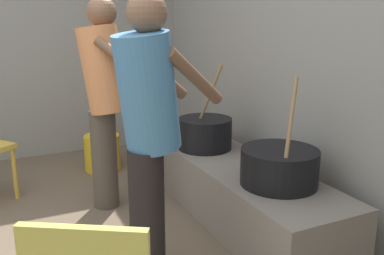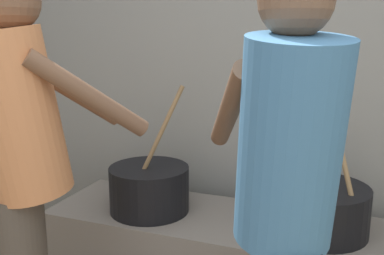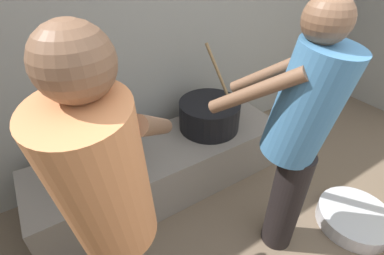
{
  "view_description": "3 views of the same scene",
  "coord_description": "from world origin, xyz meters",
  "views": [
    {
      "loc": [
        2.15,
        0.2,
        1.43
      ],
      "look_at": [
        -0.07,
        1.25,
        0.8
      ],
      "focal_mm": 38.38,
      "sensor_mm": 36.0,
      "label": 1
    },
    {
      "loc": [
        0.28,
        -0.31,
        1.38
      ],
      "look_at": [
        -0.22,
        1.01,
        1.08
      ],
      "focal_mm": 39.67,
      "sensor_mm": 36.0,
      "label": 2
    },
    {
      "loc": [
        -0.99,
        0.2,
        1.77
      ],
      "look_at": [
        -0.22,
        1.41,
        0.76
      ],
      "focal_mm": 26.21,
      "sensor_mm": 36.0,
      "label": 3
    }
  ],
  "objects": [
    {
      "name": "block_enclosure_rear",
      "position": [
        0.0,
        2.25,
        1.2
      ],
      "size": [
        5.39,
        0.2,
        2.4
      ],
      "primitive_type": "cube",
      "color": "gray",
      "rests_on": "ground_plane"
    },
    {
      "name": "hearth_ledge",
      "position": [
        -0.28,
        1.73,
        0.21
      ],
      "size": [
        1.99,
        0.6,
        0.42
      ],
      "primitive_type": "cube",
      "color": "slate",
      "rests_on": "ground_plane"
    },
    {
      "name": "cooking_pot_main",
      "position": [
        -0.73,
        1.68,
        0.55
      ],
      "size": [
        0.44,
        0.44,
        0.71
      ],
      "color": "black",
      "rests_on": "hearth_ledge"
    },
    {
      "name": "cooking_pot_secondary",
      "position": [
        0.16,
        1.75,
        0.54
      ],
      "size": [
        0.49,
        0.49,
        0.69
      ],
      "color": "black",
      "rests_on": "hearth_ledge"
    },
    {
      "name": "cook_in_blue_shirt",
      "position": [
        0.12,
        0.9,
        0.9
      ],
      "size": [
        0.58,
        0.73,
        1.58
      ],
      "color": "black",
      "rests_on": "ground_plane"
    },
    {
      "name": "cook_in_orange_shirt",
      "position": [
        -0.88,
        0.91,
        0.92
      ],
      "size": [
        0.65,
        0.73,
        1.61
      ],
      "color": "#4C4238",
      "rests_on": "ground_plane"
    }
  ]
}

